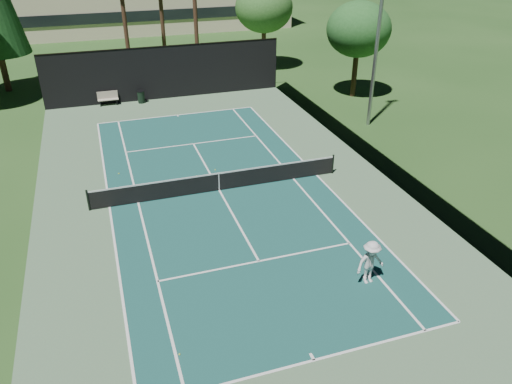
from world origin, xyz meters
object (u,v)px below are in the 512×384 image
at_px(tennis_net, 219,181).
at_px(tennis_ball_d, 119,174).
at_px(tennis_ball_b, 197,176).
at_px(trash_bin, 141,97).
at_px(tennis_ball_a, 180,354).
at_px(park_bench, 108,98).
at_px(tennis_ball_c, 215,170).
at_px(player, 371,262).

bearing_deg(tennis_net, tennis_ball_d, 143.16).
xyz_separation_m(tennis_net, tennis_ball_b, (-0.76, 1.96, -0.53)).
distance_m(tennis_net, trash_bin, 15.60).
bearing_deg(tennis_ball_a, tennis_net, 68.85).
bearing_deg(park_bench, tennis_ball_a, -88.90).
height_order(tennis_net, trash_bin, tennis_net).
distance_m(tennis_net, tennis_ball_b, 2.17).
distance_m(tennis_ball_a, park_bench, 26.10).
bearing_deg(tennis_ball_c, tennis_ball_d, 166.68).
bearing_deg(player, tennis_ball_a, -176.09).
bearing_deg(park_bench, tennis_net, -74.10).
relative_size(tennis_net, tennis_ball_b, 219.03).
distance_m(player, tennis_ball_c, 11.76).
xyz_separation_m(tennis_ball_b, park_bench, (-3.73, 13.80, 0.52)).
height_order(tennis_net, tennis_ball_a, tennis_net).
relative_size(player, tennis_ball_b, 31.02).
xyz_separation_m(tennis_ball_a, tennis_ball_b, (3.23, 12.28, -0.00)).
xyz_separation_m(player, tennis_ball_a, (-7.57, -1.38, -0.88)).
height_order(player, tennis_ball_c, player).
relative_size(tennis_ball_a, tennis_ball_b, 1.05).
bearing_deg(park_bench, tennis_ball_c, -70.07).
bearing_deg(park_bench, player, -71.90).
bearing_deg(tennis_ball_b, tennis_ball_d, 158.21).
height_order(tennis_ball_b, tennis_ball_d, tennis_ball_d).
bearing_deg(tennis_ball_a, trash_bin, 85.76).
xyz_separation_m(tennis_net, tennis_ball_c, (0.38, 2.35, -0.52)).
bearing_deg(tennis_ball_d, tennis_net, -36.84).
distance_m(tennis_ball_b, trash_bin, 13.57).
height_order(player, tennis_ball_a, player).
height_order(tennis_ball_c, trash_bin, trash_bin).
distance_m(player, trash_bin, 25.05).
bearing_deg(tennis_ball_a, tennis_ball_b, 75.25).
relative_size(tennis_ball_a, park_bench, 0.04).
relative_size(tennis_net, tennis_ball_c, 178.70).
bearing_deg(player, tennis_net, 105.40).
bearing_deg(tennis_ball_d, tennis_ball_c, -13.32).
height_order(tennis_ball_a, tennis_ball_d, tennis_ball_d).
distance_m(park_bench, trash_bin, 2.43).
bearing_deg(tennis_ball_a, tennis_ball_c, 70.97).
height_order(tennis_ball_c, tennis_ball_d, tennis_ball_d).
relative_size(player, tennis_ball_d, 24.52).
bearing_deg(player, trash_bin, 96.63).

